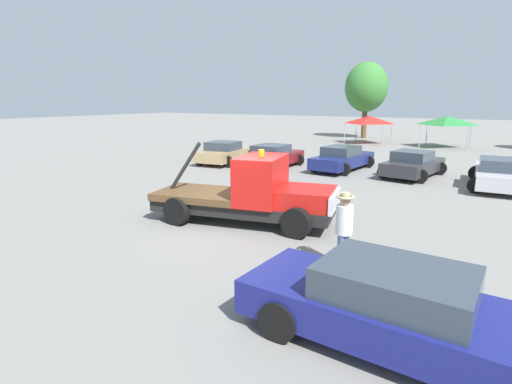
{
  "coord_description": "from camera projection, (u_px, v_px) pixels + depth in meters",
  "views": [
    {
      "loc": [
        6.7,
        -10.2,
        3.82
      ],
      "look_at": [
        0.5,
        0.0,
        1.05
      ],
      "focal_mm": 28.0,
      "sensor_mm": 36.0,
      "label": 1
    }
  ],
  "objects": [
    {
      "name": "parked_car_tan",
      "position": [
        225.0,
        153.0,
        24.45
      ],
      "size": [
        2.85,
        4.42,
        1.34
      ],
      "rotation": [
        0.0,
        0.0,
        1.69
      ],
      "color": "tan",
      "rests_on": "ground"
    },
    {
      "name": "tow_truck",
      "position": [
        253.0,
        195.0,
        12.43
      ],
      "size": [
        6.03,
        3.06,
        2.51
      ],
      "rotation": [
        0.0,
        0.0,
        0.22
      ],
      "color": "black",
      "rests_on": "ground"
    },
    {
      "name": "person_near_truck",
      "position": [
        344.0,
        225.0,
        9.01
      ],
      "size": [
        0.4,
        0.4,
        1.81
      ],
      "rotation": [
        0.0,
        0.0,
        2.99
      ],
      "color": "#475B84",
      "rests_on": "ground"
    },
    {
      "name": "parked_car_charcoal",
      "position": [
        413.0,
        164.0,
        20.05
      ],
      "size": [
        2.88,
        4.47,
        1.34
      ],
      "rotation": [
        0.0,
        0.0,
        1.4
      ],
      "color": "#2D2D33",
      "rests_on": "ground"
    },
    {
      "name": "foreground_car",
      "position": [
        407.0,
        312.0,
        6.1
      ],
      "size": [
        5.45,
        2.17,
        1.34
      ],
      "rotation": [
        0.0,
        0.0,
        -0.05
      ],
      "color": "navy",
      "rests_on": "ground"
    },
    {
      "name": "ground_plane",
      "position": [
        243.0,
        222.0,
        12.75
      ],
      "size": [
        160.0,
        160.0,
        0.0
      ],
      "primitive_type": "plane",
      "color": "gray"
    },
    {
      "name": "parked_car_maroon",
      "position": [
        272.0,
        157.0,
        22.73
      ],
      "size": [
        2.54,
        4.53,
        1.34
      ],
      "rotation": [
        0.0,
        0.0,
        1.58
      ],
      "color": "maroon",
      "rests_on": "ground"
    },
    {
      "name": "canopy_tent_red",
      "position": [
        369.0,
        120.0,
        35.12
      ],
      "size": [
        3.34,
        3.34,
        2.43
      ],
      "color": "#9E9EA3",
      "rests_on": "ground"
    },
    {
      "name": "tree_left",
      "position": [
        366.0,
        87.0,
        39.48
      ],
      "size": [
        4.17,
        4.17,
        7.45
      ],
      "color": "brown",
      "rests_on": "ground"
    },
    {
      "name": "canopy_tent_green",
      "position": [
        447.0,
        121.0,
        32.1
      ],
      "size": [
        3.47,
        3.47,
        2.53
      ],
      "color": "#9E9EA3",
      "rests_on": "ground"
    },
    {
      "name": "parked_car_navy",
      "position": [
        342.0,
        158.0,
        22.03
      ],
      "size": [
        2.69,
        4.9,
        1.34
      ],
      "rotation": [
        0.0,
        0.0,
        1.47
      ],
      "color": "navy",
      "rests_on": "ground"
    },
    {
      "name": "parked_car_silver",
      "position": [
        499.0,
        174.0,
        17.49
      ],
      "size": [
        2.57,
        4.9,
        1.34
      ],
      "rotation": [
        0.0,
        0.0,
        1.63
      ],
      "color": "#B7B7BC",
      "rests_on": "ground"
    }
  ]
}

